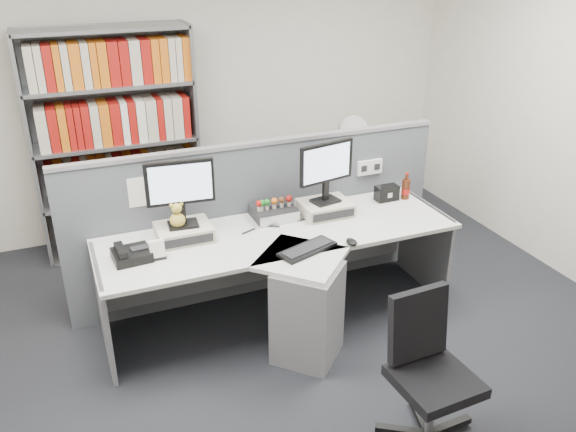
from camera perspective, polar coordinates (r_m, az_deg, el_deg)
name	(u,v)px	position (r m, az deg, el deg)	size (l,w,h in m)	color
ground	(325,381)	(4.09, 3.57, -15.44)	(5.50, 5.50, 0.00)	#26272C
room_shell	(334,115)	(3.23, 4.42, 9.54)	(5.04, 5.54, 2.72)	silver
partition	(260,217)	(4.71, -2.70, -0.14)	(3.00, 0.08, 1.27)	#545860
desk	(291,278)	(4.26, 0.28, -5.95)	(2.60, 1.20, 0.72)	silver
monitor_riser_left	(184,232)	(4.27, -9.89, -1.52)	(0.38, 0.31, 0.10)	beige
monitor_riser_right	(325,208)	(4.59, 3.58, 0.78)	(0.38, 0.31, 0.10)	beige
monitor_left	(180,188)	(4.13, -10.24, 2.66)	(0.47, 0.17, 0.48)	black
monitor_right	(326,167)	(4.46, 3.67, 4.66)	(0.46, 0.18, 0.47)	black
desktop_pc	(274,212)	(4.52, -1.38, 0.34)	(0.31, 0.28, 0.08)	black
figurines	(272,202)	(4.47, -1.52, 1.31)	(0.29, 0.05, 0.09)	beige
keyboard	(307,249)	(4.06, 1.85, -3.17)	(0.45, 0.29, 0.03)	black
mouse	(352,242)	(4.16, 6.08, -2.48)	(0.07, 0.11, 0.04)	black
desk_phone	(131,254)	(4.07, -14.77, -3.55)	(0.26, 0.24, 0.10)	black
desk_calendar	(157,251)	(4.04, -12.38, -3.29)	(0.11, 0.08, 0.13)	black
plush_toy	(177,217)	(4.20, -10.51, -0.07)	(0.11, 0.11, 0.19)	gold
speaker	(387,193)	(4.88, 9.39, 2.17)	(0.18, 0.10, 0.12)	black
cola_bottle	(406,189)	(4.93, 11.16, 2.55)	(0.07, 0.07, 0.22)	#3F190A
shelving_unit	(117,147)	(5.51, -16.02, 6.34)	(1.41, 0.40, 2.00)	gray
filing_cabinet	(349,196)	(5.90, 5.87, 1.95)	(0.45, 0.61, 0.70)	gray
desk_fan	(352,133)	(5.69, 6.15, 7.84)	(0.27, 0.16, 0.45)	white
office_chair	(428,367)	(3.52, 13.17, -13.87)	(0.57, 0.59, 0.89)	silver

